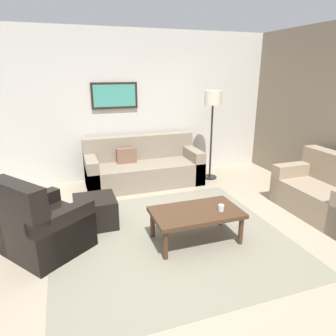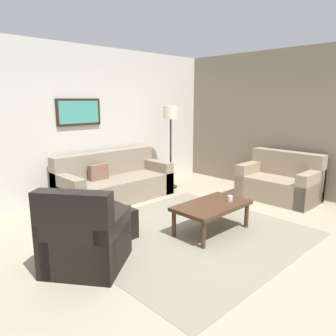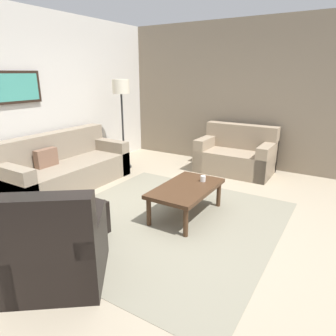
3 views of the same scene
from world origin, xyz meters
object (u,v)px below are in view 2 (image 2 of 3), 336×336
cup (230,198)px  framed_artwork (79,112)px  couch_main (113,183)px  coffee_table (212,207)px  lamp_standing (171,121)px  couch_loveseat (280,183)px  armchair_leather (84,243)px  ottoman (110,224)px

cup → framed_artwork: size_ratio=0.09×
couch_main → cup: (0.39, -2.36, 0.15)m
coffee_table → cup: cup is taller
lamp_standing → framed_artwork: size_ratio=2.00×
couch_loveseat → framed_artwork: framed_artwork is taller
armchair_leather → framed_artwork: size_ratio=1.31×
cup → ottoman: bearing=147.0°
ottoman → cup: (1.44, -0.93, 0.25)m
coffee_table → cup: 0.32m
couch_main → cup: size_ratio=26.44×
couch_main → ottoman: 1.78m
armchair_leather → cup: 2.15m
framed_artwork → armchair_leather: bearing=-119.2°
cup → couch_loveseat: bearing=5.5°
armchair_leather → couch_loveseat: bearing=-3.6°
ottoman → framed_artwork: (0.65, 1.84, 1.42)m
couch_main → coffee_table: bearing=-87.4°
ottoman → lamp_standing: lamp_standing is taller
armchair_leather → coffee_table: armchair_leather is taller
armchair_leather → lamp_standing: (3.04, 1.74, 1.10)m
cup → framed_artwork: framed_artwork is taller
couch_main → lamp_standing: lamp_standing is taller
couch_main → couch_loveseat: size_ratio=1.55×
cup → lamp_standing: lamp_standing is taller
lamp_standing → framed_artwork: framed_artwork is taller
couch_main → lamp_standing: bearing=-8.1°
couch_loveseat → cup: couch_loveseat is taller
couch_loveseat → armchair_leather: 3.99m
coffee_table → framed_artwork: framed_artwork is taller
lamp_standing → framed_artwork: 1.84m
lamp_standing → armchair_leather: bearing=-150.2°
armchair_leather → coffee_table: size_ratio=1.02×
armchair_leather → framed_artwork: framed_artwork is taller
ottoman → coffee_table: bearing=-35.8°
ottoman → armchair_leather: bearing=-143.0°
ottoman → lamp_standing: size_ratio=0.33×
couch_loveseat → armchair_leather: (-3.98, 0.25, 0.01)m
ottoman → cup: 1.73m
couch_loveseat → coffee_table: 2.18m
cup → lamp_standing: bearing=66.6°
ottoman → cup: cup is taller
cup → lamp_standing: size_ratio=0.05×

